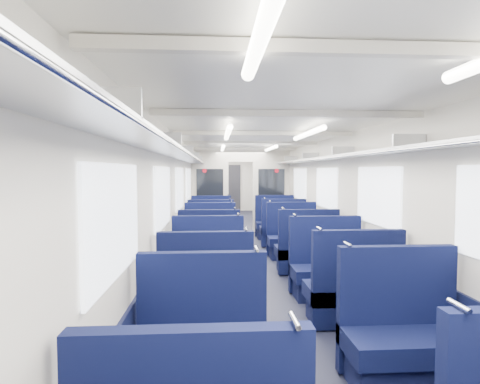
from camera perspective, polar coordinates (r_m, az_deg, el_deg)
name	(u,v)px	position (r m, az deg, el deg)	size (l,w,h in m)	color
floor	(251,256)	(7.98, 1.62, -9.49)	(2.80, 18.00, 0.01)	black
ceiling	(251,141)	(7.81, 1.64, 7.59)	(2.80, 18.00, 0.01)	silver
wall_left	(182,199)	(7.80, -8.66, -1.08)	(0.02, 18.00, 2.35)	beige
dado_left	(183,240)	(7.91, -8.50, -7.05)	(0.03, 17.90, 0.70)	black
wall_right	(319,199)	(8.06, 11.59, -0.98)	(0.02, 18.00, 2.35)	beige
dado_right	(317,238)	(8.16, 11.42, -6.77)	(0.03, 17.90, 0.70)	black
wall_far	(232,184)	(16.78, -1.23, 1.22)	(2.80, 0.02, 2.35)	beige
luggage_rack_left	(191,160)	(7.77, -7.33, 4.80)	(0.36, 17.40, 0.18)	#B2B5BA
luggage_rack_right	(310,160)	(8.00, 10.36, 4.73)	(0.36, 17.40, 0.18)	#B2B5BA
windows	(253,188)	(7.34, 1.97, 0.60)	(2.78, 15.60, 0.75)	white
ceiling_fittings	(252,143)	(7.55, 1.83, 7.28)	(2.70, 16.06, 0.11)	beige
end_door	(232,188)	(16.73, -1.22, 0.62)	(0.75, 0.06, 2.00)	black
bulkhead	(241,189)	(10.93, 0.10, 0.47)	(2.80, 0.10, 2.35)	beige
seat_6	(202,354)	(3.20, -5.65, -22.79)	(1.02, 0.56, 1.14)	#0B1136
seat_7	(403,340)	(3.67, 23.09, -19.51)	(1.02, 0.56, 1.14)	#0B1136
seat_8	(206,298)	(4.41, -5.06, -15.35)	(1.02, 0.56, 1.14)	#0B1136
seat_9	(353,294)	(4.68, 16.41, -14.36)	(1.02, 0.56, 1.14)	#0B1136
seat_10	(208,271)	(5.51, -4.77, -11.54)	(1.02, 0.56, 1.14)	#0B1136
seat_11	(327,271)	(5.59, 12.83, -11.40)	(1.02, 0.56, 1.14)	#0B1136
seat_12	(209,253)	(6.61, -4.59, -9.06)	(1.02, 0.56, 1.14)	#0B1136
seat_13	(306,253)	(6.73, 9.85, -8.86)	(1.02, 0.56, 1.14)	#0B1136
seat_14	(210,241)	(7.70, -4.46, -7.30)	(1.02, 0.56, 1.14)	#0B1136
seat_15	(292,240)	(7.88, 7.79, -7.08)	(1.02, 0.56, 1.14)	#0B1136
seat_16	(211,233)	(8.75, -4.37, -6.03)	(1.02, 0.56, 1.14)	#0B1136
seat_17	(282,231)	(9.00, 6.32, -5.79)	(1.02, 0.56, 1.14)	#0B1136
seat_18	(211,226)	(9.83, -4.30, -5.01)	(1.02, 0.56, 1.14)	#0B1136
seat_19	(275,225)	(10.04, 5.25, -4.84)	(1.02, 0.56, 1.14)	#0B1136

